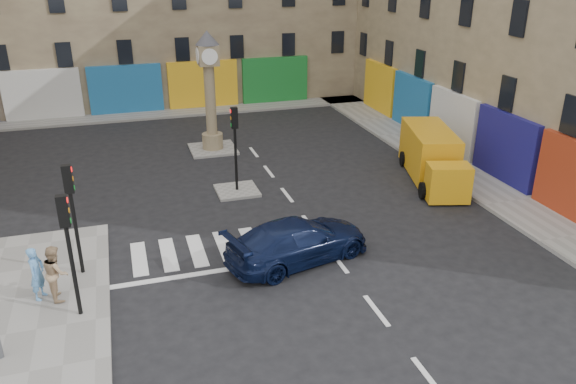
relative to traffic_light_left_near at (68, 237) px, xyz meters
name	(u,v)px	position (x,y,z in m)	size (l,w,h in m)	color
ground	(350,276)	(8.30, -0.20, -2.62)	(120.00, 120.00, 0.00)	black
sidewalk_right	(429,153)	(17.00, 9.80, -2.55)	(2.60, 30.00, 0.15)	gray
sidewalk_far	(161,113)	(4.30, 22.00, -2.55)	(32.00, 2.40, 0.15)	gray
island_near	(237,191)	(6.30, 7.80, -2.56)	(1.80, 1.80, 0.12)	gray
island_far	(213,149)	(6.30, 13.80, -2.56)	(2.40, 2.40, 0.12)	gray
traffic_light_left_near	(68,237)	(0.00, 0.00, 0.00)	(0.28, 0.22, 3.70)	black
traffic_light_left_far	(72,203)	(0.00, 2.40, 0.00)	(0.28, 0.22, 3.70)	black
traffic_light_island	(235,136)	(6.30, 7.80, -0.03)	(0.28, 0.22, 3.70)	black
clock_pillar	(209,84)	(6.30, 13.80, 0.93)	(1.20, 1.20, 6.10)	#988563
navy_sedan	(298,241)	(7.01, 1.32, -1.88)	(2.08, 5.11, 1.48)	black
yellow_van	(432,156)	(15.28, 6.73, -1.53)	(3.40, 6.32, 2.20)	orange
pedestrian_blue	(37,273)	(-1.15, 1.21, -1.63)	(0.61, 0.40, 1.67)	#5E9BD8
pedestrian_tan	(56,272)	(-0.61, 1.06, -1.61)	(0.84, 0.65, 1.72)	tan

